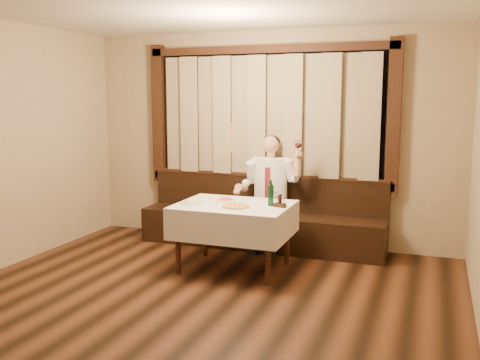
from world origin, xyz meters
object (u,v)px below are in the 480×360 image
(pizza, at_px, (236,206))
(cruet_caddy, at_px, (280,203))
(banquette, at_px, (262,223))
(green_bottle, at_px, (271,195))
(seated_man, at_px, (269,184))
(pasta_cream, at_px, (192,200))
(pasta_red, at_px, (226,198))
(dining_table, at_px, (234,213))

(pizza, xyz_separation_m, cruet_caddy, (0.44, 0.19, 0.04))
(banquette, bearing_deg, green_bottle, -66.86)
(pizza, distance_m, cruet_caddy, 0.48)
(banquette, bearing_deg, seated_man, -34.89)
(pizza, bearing_deg, green_bottle, 34.61)
(pasta_cream, distance_m, green_bottle, 0.89)
(pizza, height_order, green_bottle, green_bottle)
(banquette, xyz_separation_m, pasta_red, (-0.16, -0.88, 0.48))
(dining_table, distance_m, seated_man, 0.96)
(cruet_caddy, bearing_deg, pasta_cream, -158.32)
(dining_table, distance_m, pizza, 0.23)
(green_bottle, height_order, seated_man, seated_man)
(dining_table, relative_size, cruet_caddy, 9.05)
(pizza, relative_size, pasta_red, 1.32)
(seated_man, bearing_deg, dining_table, -97.92)
(pasta_red, distance_m, cruet_caddy, 0.70)
(pasta_red, distance_m, green_bottle, 0.58)
(green_bottle, distance_m, cruet_caddy, 0.14)
(banquette, bearing_deg, pasta_red, -100.08)
(dining_table, relative_size, pasta_red, 5.43)
(banquette, relative_size, pizza, 10.39)
(pasta_red, height_order, green_bottle, green_bottle)
(pizza, xyz_separation_m, green_bottle, (0.33, 0.22, 0.11))
(banquette, relative_size, cruet_caddy, 22.81)
(dining_table, bearing_deg, cruet_caddy, 1.68)
(pasta_red, height_order, seated_man, seated_man)
(green_bottle, relative_size, cruet_caddy, 2.08)
(pasta_cream, relative_size, green_bottle, 0.95)
(pizza, relative_size, cruet_caddy, 2.20)
(dining_table, distance_m, pasta_red, 0.25)
(pizza, relative_size, pasta_cream, 1.11)
(pizza, distance_m, green_bottle, 0.41)
(pasta_red, bearing_deg, pizza, -52.17)
(seated_man, bearing_deg, cruet_caddy, -66.43)
(pasta_cream, xyz_separation_m, cruet_caddy, (0.98, 0.15, 0.01))
(banquette, bearing_deg, pizza, -85.75)
(pizza, bearing_deg, banquette, 94.25)
(banquette, bearing_deg, dining_table, -90.00)
(dining_table, bearing_deg, pizza, -62.54)
(pasta_cream, bearing_deg, cruet_caddy, 8.55)
(pasta_red, bearing_deg, dining_table, -42.82)
(banquette, height_order, pizza, banquette)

